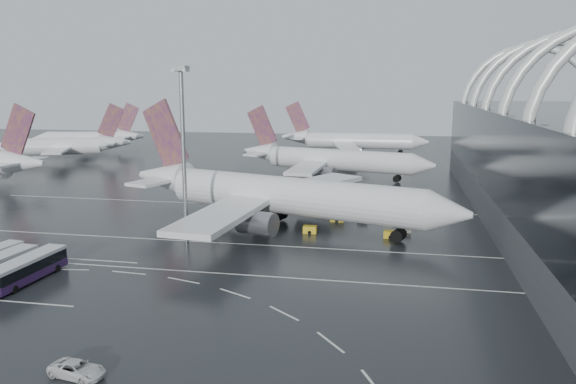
% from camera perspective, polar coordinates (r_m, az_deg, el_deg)
% --- Properties ---
extents(ground, '(420.00, 420.00, 0.00)m').
position_cam_1_polar(ground, '(78.39, -8.41, -7.58)').
color(ground, black).
rests_on(ground, ground).
extents(lane_marking_near, '(120.00, 0.25, 0.01)m').
position_cam_1_polar(lane_marking_near, '(76.61, -8.91, -8.03)').
color(lane_marking_near, white).
rests_on(lane_marking_near, ground).
extents(lane_marking_mid, '(120.00, 0.25, 0.01)m').
position_cam_1_polar(lane_marking_mid, '(89.27, -5.87, -5.21)').
color(lane_marking_mid, white).
rests_on(lane_marking_mid, ground).
extents(lane_marking_far, '(120.00, 0.25, 0.01)m').
position_cam_1_polar(lane_marking_far, '(115.53, -1.88, -1.44)').
color(lane_marking_far, white).
rests_on(lane_marking_far, ground).
extents(bus_bay_line_north, '(28.00, 0.25, 0.01)m').
position_cam_1_polar(bus_bay_line_north, '(89.03, -23.24, -6.11)').
color(bus_bay_line_north, white).
rests_on(bus_bay_line_north, ground).
extents(airliner_main, '(63.57, 55.07, 21.99)m').
position_cam_1_polar(airliner_main, '(98.23, -1.19, -0.36)').
color(airliner_main, white).
rests_on(airliner_main, ground).
extents(airliner_gate_b, '(54.00, 47.85, 18.97)m').
position_cam_1_polar(airliner_gate_b, '(150.52, 4.26, 3.26)').
color(airliner_gate_b, white).
rests_on(airliner_gate_b, ground).
extents(airliner_gate_c, '(52.24, 48.44, 18.69)m').
position_cam_1_polar(airliner_gate_c, '(202.64, 6.43, 5.16)').
color(airliner_gate_c, white).
rests_on(airliner_gate_c, ground).
extents(jet_remote_mid, '(41.75, 34.02, 18.74)m').
position_cam_1_polar(jet_remote_mid, '(196.46, -21.70, 4.33)').
color(jet_remote_mid, white).
rests_on(jet_remote_mid, ground).
extents(jet_remote_far, '(41.49, 33.58, 18.09)m').
position_cam_1_polar(jet_remote_far, '(222.48, -19.45, 5.12)').
color(jet_remote_far, white).
rests_on(jet_remote_far, ground).
extents(bus_row_near_d, '(3.48, 12.74, 3.11)m').
position_cam_1_polar(bus_row_near_d, '(79.09, -24.98, -7.04)').
color(bus_row_near_d, '#23133E').
rests_on(bus_row_near_d, ground).
extents(van_curve_a, '(5.37, 3.18, 1.40)m').
position_cam_1_polar(van_curve_a, '(53.45, -20.63, -16.51)').
color(van_curve_a, white).
rests_on(van_curve_a, ground).
extents(floodlight_mast, '(2.10, 2.10, 27.42)m').
position_cam_1_polar(floodlight_mast, '(88.21, -10.63, 5.88)').
color(floodlight_mast, gray).
rests_on(floodlight_mast, ground).
extents(gse_cart_belly_a, '(2.18, 1.29, 1.19)m').
position_cam_1_polar(gse_cart_belly_a, '(93.32, 10.36, -4.24)').
color(gse_cart_belly_a, gold).
rests_on(gse_cart_belly_a, ground).
extents(gse_cart_belly_b, '(1.87, 1.11, 1.02)m').
position_cam_1_polar(gse_cart_belly_b, '(103.63, 7.59, -2.69)').
color(gse_cart_belly_b, slate).
rests_on(gse_cart_belly_b, ground).
extents(gse_cart_belly_c, '(2.27, 1.34, 1.24)m').
position_cam_1_polar(gse_cart_belly_c, '(94.76, 2.25, -3.82)').
color(gse_cart_belly_c, gold).
rests_on(gse_cart_belly_c, ground).
extents(gse_cart_belly_d, '(1.96, 1.16, 1.07)m').
position_cam_1_polar(gse_cart_belly_d, '(97.27, 11.83, -3.71)').
color(gse_cart_belly_d, slate).
rests_on(gse_cart_belly_d, ground).
extents(gse_cart_belly_e, '(2.50, 1.48, 1.36)m').
position_cam_1_polar(gse_cart_belly_e, '(103.17, 5.02, -2.60)').
color(gse_cart_belly_e, gold).
rests_on(gse_cart_belly_e, ground).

